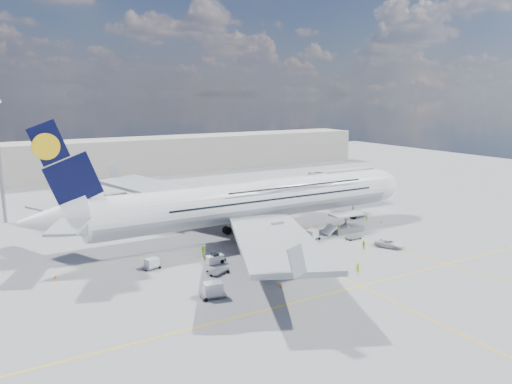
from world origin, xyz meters
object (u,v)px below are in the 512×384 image
crew_tug (358,269)px  cone_wing_right_outer (281,286)px  airliner (254,200)px  crew_van (339,229)px  cone_wing_left_inner (187,217)px  crew_loader (364,245)px  dolly_nose_far (353,237)px  cone_nose (381,222)px  crew_wing (204,251)px  cone_wing_right_inner (252,253)px  cone_wing_left_outer (114,214)px  crew_nose (367,217)px  jet_bridge (338,179)px  light_mast (0,160)px  dolly_row_b (213,290)px  cone_tail (56,276)px  dolly_row_a (152,263)px  cargo_loader (345,226)px  baggage_tug (215,259)px  catering_truck_outer (119,202)px  catering_truck_inner (164,222)px  dolly_nose_near (312,235)px  service_van (389,244)px  dolly_row_c (217,259)px  dolly_back (218,271)px

crew_tug → cone_wing_right_outer: 12.78m
airliner → crew_van: (14.58, -7.57, -6.01)m
cone_wing_left_inner → crew_loader: bearing=-65.0°
dolly_nose_far → cone_nose: (12.84, 5.96, -0.10)m
crew_wing → cone_wing_right_inner: bearing=-125.9°
crew_tug → cone_wing_left_outer: crew_tug is taller
crew_wing → cone_wing_right_outer: bearing=178.6°
crew_nose → crew_tug: (-23.76, -23.71, 0.09)m
jet_bridge → crew_loader: jet_bridge is taller
airliner → dolly_nose_far: 19.85m
light_mast → crew_nose: size_ratio=15.20×
crew_van → crew_tug: crew_tug is taller
dolly_row_b → cone_tail: 24.76m
dolly_row_a → light_mast: bearing=92.8°
cargo_loader → cone_wing_right_outer: size_ratio=15.25×
baggage_tug → crew_van: size_ratio=1.65×
catering_truck_outer → catering_truck_inner: bearing=-96.7°
dolly_nose_near → dolly_nose_far: bearing=-48.4°
airliner → crew_van: bearing=-27.4°
crew_van → cone_wing_right_outer: 30.03m
dolly_nose_far → cone_wing_right_inner: size_ratio=5.62×
baggage_tug → cone_nose: size_ratio=5.76×
crew_van → cone_wing_right_inner: size_ratio=3.21×
service_van → cone_wing_left_outer: service_van is taller
light_mast → crew_loader: size_ratio=15.58×
dolly_row_c → crew_nose: 39.80m
catering_truck_inner → catering_truck_outer: (-2.42, 23.36, -0.07)m
catering_truck_inner → crew_wing: bearing=-84.3°
dolly_row_b → service_van: size_ratio=0.73×
service_van → cone_nose: size_ratio=10.05×
crew_nose → crew_van: (-11.79, -4.89, 0.02)m
dolly_nose_near → catering_truck_inner: bearing=114.4°
cone_nose → service_van: bearing=-129.7°
cargo_loader → dolly_row_b: (-36.37, -16.09, -0.11)m
crew_loader → crew_tug: bearing=-78.1°
crew_nose → cargo_loader: bearing=158.2°
dolly_nose_far → cone_tail: 51.68m
crew_van → cone_wing_left_outer: bearing=1.2°
cargo_loader → catering_truck_outer: 53.43m
dolly_row_c → crew_tug: (15.35, -16.35, 0.63)m
airliner → jet_bridge: (29.55, 10.94, -0.02)m
cone_wing_left_inner → cone_wing_right_inner: bearing=-91.1°
dolly_row_b → dolly_back: 9.20m
baggage_tug → cone_wing_right_inner: size_ratio=5.29×
dolly_row_b → light_mast: bearing=121.7°
dolly_row_a → dolly_row_c: (10.36, -1.75, -0.61)m
catering_truck_inner → crew_nose: catering_truck_inner is taller
cone_wing_right_outer → cone_tail: (-26.57, 19.72, 0.01)m
catering_truck_inner → crew_van: bearing=-28.8°
baggage_tug → cone_wing_right_inner: baggage_tug is taller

